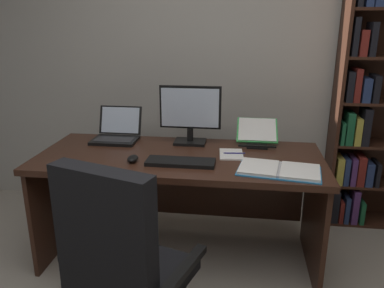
{
  "coord_description": "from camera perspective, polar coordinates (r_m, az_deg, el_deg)",
  "views": [
    {
      "loc": [
        0.19,
        -1.22,
        1.59
      ],
      "look_at": [
        -0.12,
        1.06,
        0.85
      ],
      "focal_mm": 35.89,
      "sensor_mm": 36.0,
      "label": 1
    }
  ],
  "objects": [
    {
      "name": "desk",
      "position": [
        2.65,
        -1.55,
        -5.15
      ],
      "size": [
        1.85,
        0.78,
        0.76
      ],
      "color": "#381E14",
      "rests_on": "ground"
    },
    {
      "name": "office_chair",
      "position": [
        1.95,
        -10.07,
        -18.94
      ],
      "size": [
        0.7,
        0.62,
        1.02
      ],
      "rotation": [
        0.0,
        0.0,
        -0.32
      ],
      "color": "black",
      "rests_on": "ground"
    },
    {
      "name": "pen",
      "position": [
        2.51,
        6.32,
        -1.36
      ],
      "size": [
        0.14,
        0.02,
        0.01
      ],
      "primitive_type": "cylinder",
      "rotation": [
        0.0,
        1.57,
        0.1
      ],
      "color": "navy",
      "rests_on": "notepad"
    },
    {
      "name": "computer_mouse",
      "position": [
        2.4,
        -8.79,
        -2.16
      ],
      "size": [
        0.06,
        0.1,
        0.04
      ],
      "primitive_type": "ellipsoid",
      "color": "black",
      "rests_on": "desk"
    },
    {
      "name": "monitor",
      "position": [
        2.69,
        -0.27,
        4.26
      ],
      "size": [
        0.43,
        0.16,
        0.41
      ],
      "color": "black",
      "rests_on": "desk"
    },
    {
      "name": "wall_back",
      "position": [
        3.26,
        4.54,
        14.55
      ],
      "size": [
        5.14,
        0.12,
        2.82
      ],
      "primitive_type": "cube",
      "color": "#B2ADA3",
      "rests_on": "ground"
    },
    {
      "name": "reading_stand_with_book",
      "position": [
        2.76,
        9.65,
        1.68
      ],
      "size": [
        0.29,
        0.28,
        0.16
      ],
      "color": "black",
      "rests_on": "desk"
    },
    {
      "name": "keyboard",
      "position": [
        2.34,
        -1.71,
        -2.7
      ],
      "size": [
        0.42,
        0.15,
        0.02
      ],
      "primitive_type": "cube",
      "color": "black",
      "rests_on": "desk"
    },
    {
      "name": "open_binder",
      "position": [
        2.28,
        12.82,
        -3.77
      ],
      "size": [
        0.5,
        0.33,
        0.02
      ],
      "rotation": [
        0.0,
        0.0,
        -0.15
      ],
      "color": "#2D84C6",
      "rests_on": "desk"
    },
    {
      "name": "laptop",
      "position": [
        2.86,
        -11.13,
        1.56
      ],
      "size": [
        0.32,
        0.31,
        0.23
      ],
      "color": "black",
      "rests_on": "desk"
    },
    {
      "name": "notepad",
      "position": [
        2.51,
        5.85,
        -1.53
      ],
      "size": [
        0.17,
        0.22,
        0.01
      ],
      "primitive_type": "cube",
      "rotation": [
        0.0,
        0.0,
        0.07
      ],
      "color": "white",
      "rests_on": "desk"
    }
  ]
}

